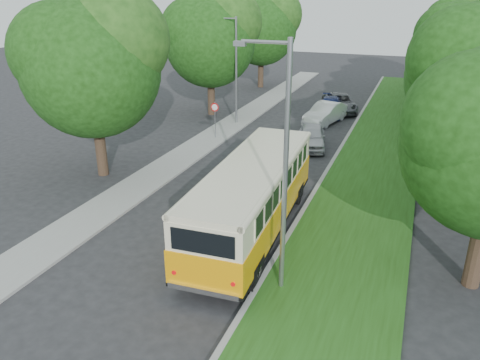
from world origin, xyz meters
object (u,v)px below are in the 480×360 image
at_px(car_silver, 311,136).
at_px(car_grey, 339,103).
at_px(lamppost_near, 283,164).
at_px(car_blue, 330,107).
at_px(lamppost_far, 235,67).
at_px(car_white, 325,113).
at_px(vintage_bus, 253,199).

relative_size(car_silver, car_grey, 0.83).
xyz_separation_m(lamppost_near, car_silver, (-2.42, 15.06, -3.66)).
height_order(car_blue, car_grey, car_grey).
height_order(lamppost_far, car_grey, lamppost_far).
bearing_deg(car_grey, car_white, -113.85).
height_order(lamppost_far, car_blue, lamppost_far).
relative_size(vintage_bus, car_silver, 2.46).
bearing_deg(lamppost_near, lamppost_far, 115.71).
height_order(lamppost_far, car_white, lamppost_far).
bearing_deg(car_white, car_silver, -72.68).
relative_size(lamppost_near, car_silver, 1.92).
distance_m(vintage_bus, car_white, 17.87).
bearing_deg(lamppost_far, vintage_bus, -65.87).
relative_size(car_silver, car_blue, 0.90).
bearing_deg(car_grey, car_blue, -125.18).
xyz_separation_m(vintage_bus, car_silver, (-0.35, 11.81, -0.82)).
relative_size(car_white, car_blue, 0.98).
relative_size(vintage_bus, car_blue, 2.22).
height_order(lamppost_near, lamppost_far, lamppost_near).
bearing_deg(car_white, car_grey, 99.52).
xyz_separation_m(car_silver, car_grey, (-0.04, 10.10, -0.02)).
height_order(lamppost_far, vintage_bus, lamppost_far).
height_order(lamppost_near, car_silver, lamppost_near).
bearing_deg(car_white, lamppost_near, -68.53).
bearing_deg(vintage_bus, lamppost_near, -60.02).
xyz_separation_m(car_silver, car_white, (-0.35, 6.03, 0.04)).
bearing_deg(car_blue, car_grey, 67.71).
relative_size(car_white, car_grey, 0.91).
bearing_deg(car_blue, lamppost_near, -89.48).
distance_m(lamppost_near, vintage_bus, 4.79).
xyz_separation_m(lamppost_near, car_white, (-2.78, 21.08, -3.62)).
relative_size(lamppost_far, car_silver, 1.80).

